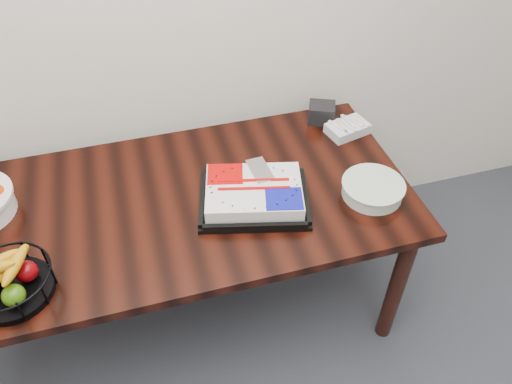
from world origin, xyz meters
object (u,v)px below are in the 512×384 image
object	(u,v)px
table	(185,215)
plate_stack	(373,189)
cake_tray	(254,194)
napkin_box	(321,113)
fruit_basket	(9,281)

from	to	relation	value
table	plate_stack	distance (m)	0.76
cake_tray	plate_stack	xyz separation A→B (m)	(0.46, -0.09, -0.01)
plate_stack	table	bearing A→B (deg)	166.22
cake_tray	napkin_box	distance (m)	0.63
table	fruit_basket	world-z (taller)	fruit_basket
fruit_basket	plate_stack	distance (m)	1.34
table	plate_stack	bearing A→B (deg)	-13.78
napkin_box	table	bearing A→B (deg)	-153.95
cake_tray	fruit_basket	bearing A→B (deg)	-167.64
table	plate_stack	world-z (taller)	plate_stack
cake_tray	fruit_basket	world-z (taller)	fruit_basket
table	cake_tray	size ratio (longest dim) A/B	3.69
cake_tray	fruit_basket	size ratio (longest dim) A/B	1.75
napkin_box	fruit_basket	bearing A→B (deg)	-154.64
cake_tray	plate_stack	bearing A→B (deg)	-11.20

